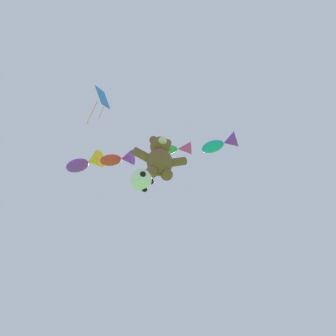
# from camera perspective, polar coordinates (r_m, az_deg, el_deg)

# --- Properties ---
(teddy_bear_kite) EXTENTS (2.30, 1.01, 2.34)m
(teddy_bear_kite) POSITION_cam_1_polar(r_m,az_deg,el_deg) (9.21, -2.05, 2.84)
(teddy_bear_kite) COLOR brown
(soccer_ball_kite) EXTENTS (0.85, 0.85, 0.78)m
(soccer_ball_kite) POSITION_cam_1_polar(r_m,az_deg,el_deg) (7.98, -6.79, -2.99)
(soccer_ball_kite) COLOR white
(fish_kite_teal) EXTENTS (1.84, 1.69, 0.81)m
(fish_kite_teal) POSITION_cam_1_polar(r_m,az_deg,el_deg) (11.73, 13.34, 6.00)
(fish_kite_teal) COLOR #19ADB2
(fish_kite_emerald) EXTENTS (2.21, 1.36, 0.72)m
(fish_kite_emerald) POSITION_cam_1_polar(r_m,az_deg,el_deg) (12.55, 1.73, 4.82)
(fish_kite_emerald) COLOR green
(fish_kite_crimson) EXTENTS (1.99, 1.47, 0.84)m
(fish_kite_crimson) POSITION_cam_1_polar(r_m,az_deg,el_deg) (12.48, -12.40, 2.23)
(fish_kite_crimson) COLOR red
(fish_kite_violet) EXTENTS (2.40, 2.12, 1.03)m
(fish_kite_violet) POSITION_cam_1_polar(r_m,az_deg,el_deg) (13.90, -20.21, 1.21)
(fish_kite_violet) COLOR purple
(diamond_kite) EXTENTS (0.86, 1.15, 3.17)m
(diamond_kite) POSITION_cam_1_polar(r_m,az_deg,el_deg) (12.11, -16.41, 16.37)
(diamond_kite) COLOR blue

